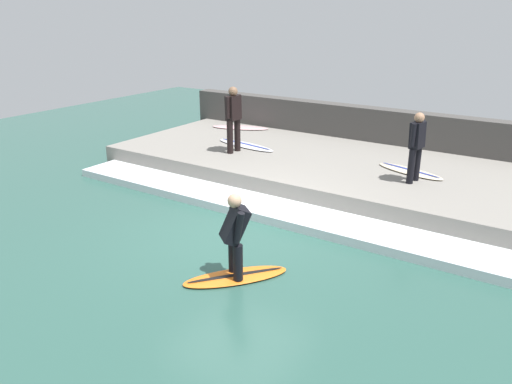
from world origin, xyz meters
TOP-DOWN VIEW (x-y plane):
  - ground_plane at (0.00, 0.00)m, footprint 28.00×28.00m
  - concrete_ledge at (4.00, 0.00)m, footprint 4.40×11.41m
  - back_wall at (6.45, 0.00)m, footprint 0.50×11.98m
  - wave_foam_crest at (1.27, 0.00)m, footprint 1.06×10.84m
  - surfboard_riding at (-1.31, -0.88)m, footprint 1.65×1.47m
  - surfer_riding at (-1.31, -0.88)m, footprint 0.57×0.56m
  - surfer_waiting_near at (3.44, -2.19)m, footprint 0.51×0.29m
  - surfboard_waiting_near at (4.06, -1.95)m, footprint 0.95×1.73m
  - surfer_waiting_far at (3.26, 2.44)m, footprint 0.57×0.26m
  - surfboard_waiting_far at (3.92, 2.52)m, footprint 0.77×2.00m
  - surfboard_spare at (5.61, 3.89)m, footprint 1.15×1.88m

SIDE VIEW (x-z plane):
  - ground_plane at x=0.00m, z-range 0.00..0.00m
  - surfboard_riding at x=-1.31m, z-range 0.00..0.06m
  - wave_foam_crest at x=1.27m, z-range 0.00..0.18m
  - concrete_ledge at x=4.00m, z-range 0.00..0.52m
  - surfboard_spare at x=5.61m, z-range 0.52..0.58m
  - surfboard_waiting_near at x=4.06m, z-range 0.51..0.58m
  - surfboard_waiting_far at x=3.92m, z-range 0.51..0.58m
  - back_wall at x=6.45m, z-range 0.00..1.44m
  - surfer_riding at x=-1.31m, z-range 0.13..1.51m
  - surfer_waiting_near at x=3.44m, z-range 0.61..2.12m
  - surfer_waiting_far at x=3.26m, z-range 0.62..2.31m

